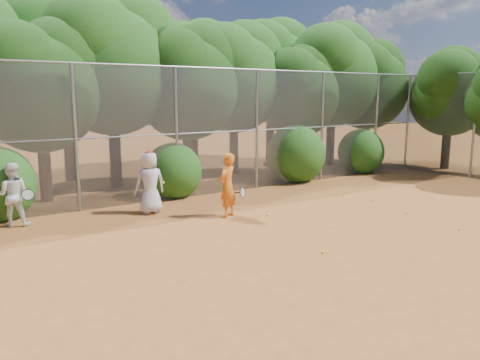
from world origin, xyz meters
TOP-DOWN VIEW (x-y plane):
  - ground at (0.00, 0.00)m, footprint 80.00×80.00m
  - fence_back at (-0.12, 6.00)m, footprint 20.05×0.09m
  - fence_side at (10.00, 3.00)m, footprint 0.09×6.09m
  - tree_2 at (-4.45, 7.83)m, footprint 3.99×3.47m
  - tree_3 at (-1.94, 8.84)m, footprint 4.89×4.26m
  - tree_4 at (0.55, 8.24)m, footprint 4.19×3.64m
  - tree_5 at (3.06, 9.04)m, footprint 4.51×3.92m
  - tree_6 at (5.55, 8.03)m, footprint 3.86×3.36m
  - tree_7 at (8.06, 8.64)m, footprint 4.77×4.14m
  - tree_8 at (10.05, 8.34)m, footprint 4.25×3.70m
  - tree_10 at (-2.93, 11.05)m, footprint 5.15×4.48m
  - tree_11 at (2.06, 10.64)m, footprint 4.64×4.03m
  - tree_12 at (6.56, 11.24)m, footprint 5.02×4.37m
  - tree_13 at (11.45, 5.03)m, footprint 3.86×3.36m
  - bush_1 at (-1.00, 6.30)m, footprint 1.80×1.80m
  - bush_2 at (4.00, 6.30)m, footprint 2.20×2.20m
  - bush_3 at (7.50, 6.30)m, footprint 1.90×1.90m
  - player_yellow at (-0.93, 3.21)m, footprint 0.87×0.65m
  - player_teen at (-2.46, 4.69)m, footprint 0.85×0.57m
  - player_white at (-5.74, 5.35)m, footprint 0.91×0.81m
  - ball_0 at (3.68, 2.35)m, footprint 0.07×0.07m
  - ball_1 at (3.52, 3.36)m, footprint 0.07×0.07m
  - ball_2 at (2.96, -0.92)m, footprint 0.07×0.07m
  - ball_3 at (3.26, 0.78)m, footprint 0.07×0.07m
  - ball_4 at (-0.88, -0.34)m, footprint 0.07×0.07m
  - ball_5 at (2.87, 3.40)m, footprint 0.07×0.07m
  - ball_6 at (-0.00, 2.69)m, footprint 0.07×0.07m

SIDE VIEW (x-z plane):
  - ground at x=0.00m, z-range 0.00..0.00m
  - ball_0 at x=3.68m, z-range 0.00..0.07m
  - ball_1 at x=3.52m, z-range 0.00..0.07m
  - ball_2 at x=2.96m, z-range 0.00..0.07m
  - ball_3 at x=3.26m, z-range 0.00..0.07m
  - ball_4 at x=-0.88m, z-range 0.00..0.07m
  - ball_5 at x=2.87m, z-range 0.00..0.07m
  - ball_6 at x=0.00m, z-range 0.00..0.07m
  - player_white at x=-5.74m, z-range 0.00..1.57m
  - player_yellow at x=-0.93m, z-range 0.00..1.69m
  - player_teen at x=-2.46m, z-range -0.01..1.70m
  - bush_1 at x=-1.00m, z-range 0.00..1.80m
  - bush_3 at x=7.50m, z-range 0.00..1.90m
  - bush_2 at x=4.00m, z-range 0.00..2.20m
  - fence_side at x=10.00m, z-range 0.04..4.06m
  - fence_back at x=-0.12m, z-range 0.04..4.06m
  - tree_6 at x=5.55m, z-range 0.82..6.11m
  - tree_13 at x=11.45m, z-range 0.82..6.11m
  - tree_2 at x=-4.45m, z-range 0.85..6.32m
  - tree_4 at x=0.55m, z-range 0.89..6.62m
  - tree_8 at x=10.05m, z-range 0.91..6.73m
  - tree_5 at x=3.06m, z-range 0.96..7.13m
  - tree_11 at x=2.06m, z-range 0.99..7.34m
  - tree_7 at x=8.06m, z-range 1.02..7.54m
  - tree_3 at x=-1.94m, z-range 1.04..7.75m
  - tree_12 at x=6.56m, z-range 1.07..7.95m
  - tree_10 at x=-2.93m, z-range 1.10..8.16m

